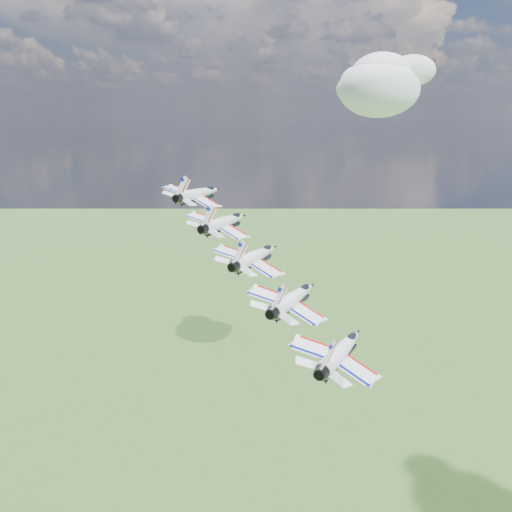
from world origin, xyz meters
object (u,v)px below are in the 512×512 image
(jet_3, at_px, (294,298))
(jet_4, at_px, (341,350))
(jet_2, at_px, (256,256))
(jet_1, at_px, (225,222))
(jet_0, at_px, (199,193))

(jet_3, bearing_deg, jet_4, -35.48)
(jet_2, bearing_deg, jet_4, -35.48)
(jet_1, distance_m, jet_2, 11.19)
(jet_1, distance_m, jet_3, 22.37)
(jet_1, xyz_separation_m, jet_4, (21.96, -23.36, -9.92))
(jet_3, bearing_deg, jet_0, 144.52)
(jet_1, bearing_deg, jet_2, -35.48)
(jet_0, distance_m, jet_1, 11.19)
(jet_3, bearing_deg, jet_2, 144.52)
(jet_1, distance_m, jet_4, 33.56)
(jet_0, distance_m, jet_3, 33.56)
(jet_0, height_order, jet_3, jet_0)
(jet_0, height_order, jet_1, jet_0)
(jet_2, distance_m, jet_4, 22.37)
(jet_2, bearing_deg, jet_3, -35.48)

